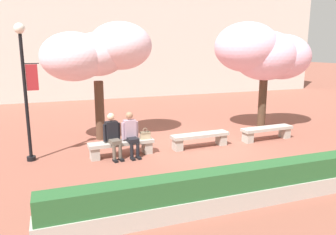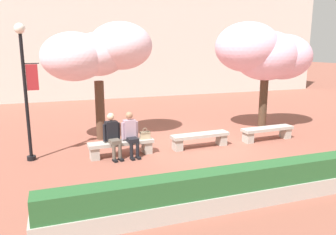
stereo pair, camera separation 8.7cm
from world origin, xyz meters
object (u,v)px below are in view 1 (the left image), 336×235
Objects in this scene: person_seated_right at (131,132)px; stone_bench_near_west at (200,138)px; stone_bench_west_end at (121,146)px; handbag at (145,135)px; cherry_tree_main at (98,52)px; person_seated_left at (113,134)px; cherry_tree_secondary at (264,53)px; lamp_post_with_banner at (25,80)px; stone_bench_center at (267,131)px.

stone_bench_near_west is at bearing 1.36° from person_seated_right.
person_seated_right is (0.27, -0.05, 0.39)m from stone_bench_west_end.
stone_bench_west_end is 1.00× the size of stone_bench_near_west.
handbag is at bearing 5.72° from person_seated_right.
cherry_tree_main reaches higher than stone_bench_west_end.
cherry_tree_main reaches higher than handbag.
person_seated_right is at bearing -0.10° from person_seated_left.
cherry_tree_secondary is (5.47, 1.49, 2.18)m from person_seated_right.
cherry_tree_secondary reaches higher than person_seated_left.
cherry_tree_main reaches higher than lamp_post_with_banner.
stone_bench_center is 1.48× the size of person_seated_right.
person_seated_right is at bearing -178.64° from stone_bench_near_west.
cherry_tree_secondary reaches higher than stone_bench_west_end.
person_seated_left reaches higher than stone_bench_center.
stone_bench_center is 3.04m from cherry_tree_secondary.
cherry_tree_secondary reaches higher than handbag.
stone_bench_west_end is 0.51× the size of lamp_post_with_banner.
lamp_post_with_banner is at bearing 174.38° from stone_bench_near_west.
lamp_post_with_banner is at bearing -173.42° from cherry_tree_secondary.
handbag is 0.09× the size of cherry_tree_main.
person_seated_right is at bearing -75.19° from cherry_tree_main.
cherry_tree_main is 6.04m from cherry_tree_secondary.
lamp_post_with_banner reaches higher than stone_bench_near_west.
person_seated_left reaches higher than handbag.
stone_bench_near_west is at bearing 1.08° from person_seated_left.
stone_bench_west_end is 1.00× the size of stone_bench_center.
person_seated_right reaches higher than stone_bench_west_end.
person_seated_left is at bearing -89.62° from cherry_tree_main.
stone_bench_center is at bearing 0.00° from stone_bench_west_end.
cherry_tree_secondary is at bearing 13.92° from person_seated_left.
stone_bench_near_west is 2.79m from person_seated_left.
stone_bench_near_west is at bearing -5.62° from lamp_post_with_banner.
person_seated_left is at bearing -178.92° from stone_bench_near_west.
person_seated_left is at bearing -166.08° from cherry_tree_secondary.
handbag reaches higher than stone_bench_west_end.
person_seated_left is 0.52m from person_seated_right.
person_seated_right is 6.08m from cherry_tree_secondary.
cherry_tree_main is at bearing 116.21° from handbag.
stone_bench_near_west is at bearing 0.00° from stone_bench_west_end.
cherry_tree_main is at bearing 174.79° from cherry_tree_secondary.
lamp_post_with_banner is (-8.20, -0.95, -0.64)m from cherry_tree_secondary.
lamp_post_with_banner is (-2.20, 0.54, 1.55)m from person_seated_left.
person_seated_left is 1.00× the size of person_seated_right.
lamp_post_with_banner is (-2.18, -1.49, -0.69)m from cherry_tree_main.
lamp_post_with_banner is at bearing -145.61° from cherry_tree_main.
person_seated_right is at bearing -11.25° from lamp_post_with_banner.
stone_bench_near_west is 5.35m from lamp_post_with_banner.
handbag is (0.97, 0.04, -0.12)m from person_seated_left.
stone_bench_west_end is 0.48× the size of cherry_tree_secondary.
cherry_tree_secondary is at bearing -5.21° from cherry_tree_main.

